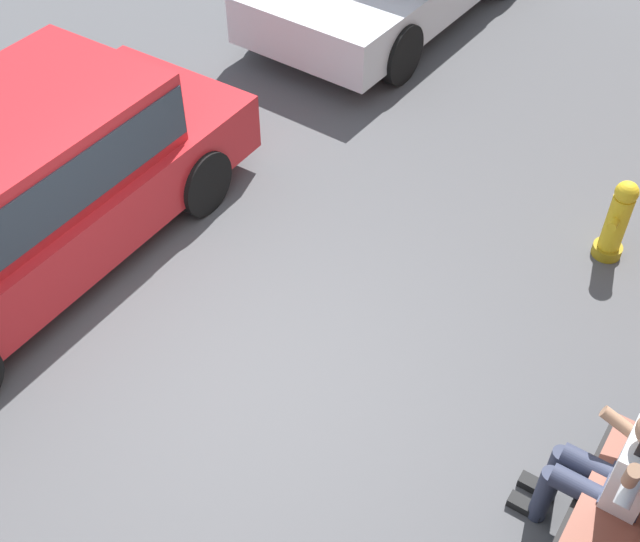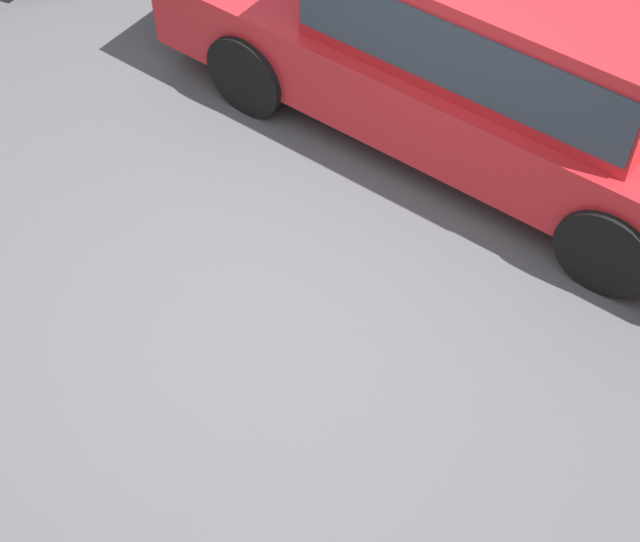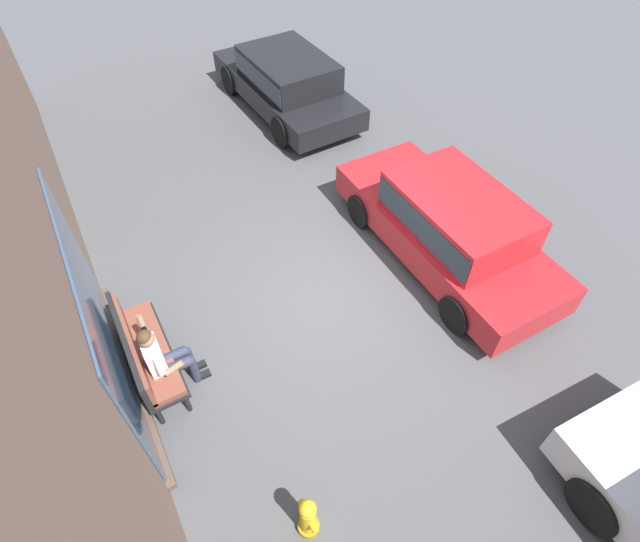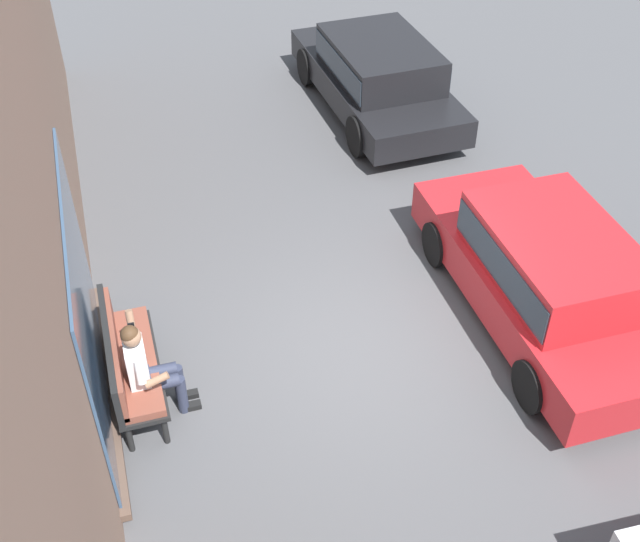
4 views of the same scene
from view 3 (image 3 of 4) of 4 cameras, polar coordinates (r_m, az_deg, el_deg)
name	(u,v)px [view 3 (image 3 of 4)]	position (r m, az deg, el deg)	size (l,w,h in m)	color
ground_plane	(326,302)	(8.26, 0.71, -3.52)	(60.00, 60.00, 0.00)	#4C4C4F
building_facade	(41,263)	(5.86, -29.27, 0.82)	(18.00, 0.51, 5.48)	#93705B
bench	(142,351)	(7.41, -19.64, -8.63)	(1.79, 0.55, 1.02)	black
person_on_phone	(163,357)	(7.11, -17.49, -9.34)	(0.73, 0.74, 1.36)	#2D3347
parked_car_mid	(450,224)	(8.67, 14.66, 5.27)	(4.45, 1.82, 1.46)	red
parked_car_far	(287,80)	(12.60, -3.81, 20.97)	(4.49, 2.03, 1.37)	black
fire_hydrant	(308,518)	(6.31, -1.36, -26.36)	(0.38, 0.26, 0.81)	olive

